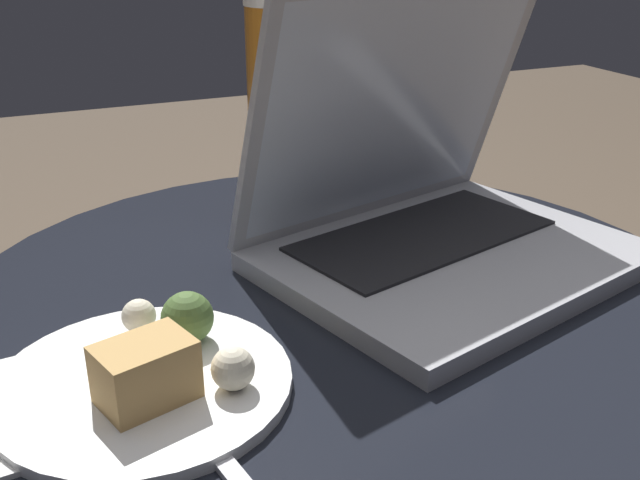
# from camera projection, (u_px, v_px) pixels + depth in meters

# --- Properties ---
(table) EXTENTS (0.67, 0.67, 0.51)m
(table) POSITION_uv_depth(u_px,v_px,m) (334.00, 416.00, 0.71)
(table) COLOR black
(table) RESTS_ON ground_plane
(napkin) EXTENTS (0.20, 0.15, 0.00)m
(napkin) POSITION_uv_depth(u_px,v_px,m) (116.00, 382.00, 0.52)
(napkin) COLOR white
(napkin) RESTS_ON table
(laptop) EXTENTS (0.38, 0.33, 0.26)m
(laptop) POSITION_uv_depth(u_px,v_px,m) (430.00, 205.00, 0.70)
(laptop) COLOR #B2B2B7
(laptop) RESTS_ON table
(beer_glass) EXTENTS (0.07, 0.07, 0.25)m
(beer_glass) POSITION_uv_depth(u_px,v_px,m) (280.00, 103.00, 0.76)
(beer_glass) COLOR #C6701E
(beer_glass) RESTS_ON table
(snack_plate) EXTENTS (0.21, 0.21, 0.05)m
(snack_plate) POSITION_uv_depth(u_px,v_px,m) (152.00, 372.00, 0.52)
(snack_plate) COLOR white
(snack_plate) RESTS_ON table
(fork) EXTENTS (0.05, 0.17, 0.00)m
(fork) POSITION_uv_depth(u_px,v_px,m) (189.00, 420.00, 0.48)
(fork) COLOR silver
(fork) RESTS_ON table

